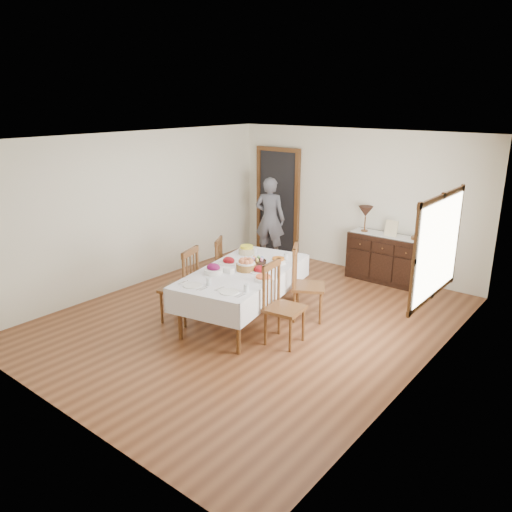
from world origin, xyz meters
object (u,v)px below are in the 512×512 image
Objects in this scene: chair_left_far at (211,269)px; table_lamp at (366,212)px; dining_table at (243,276)px; person at (270,216)px; chair_right_far at (305,282)px; chair_right_near at (281,303)px; chair_left_near at (182,285)px; sideboard at (388,259)px.

chair_left_far is 2.20× the size of table_lamp.
dining_table is at bearing -100.13° from table_lamp.
chair_left_far is 0.57× the size of person.
chair_right_far is at bearing 71.25° from chair_left_far.
chair_right_far is at bearing 118.51° from person.
chair_right_near is at bearing 110.70° from person.
chair_right_far is (1.32, 1.18, 0.00)m from chair_left_near.
sideboard is 3.04× the size of table_lamp.
chair_left_far is at bearing -126.90° from sideboard.
chair_left_near is 0.63× the size of person.
chair_right_far is at bearing 5.22° from chair_right_near.
chair_left_near is 1.10× the size of chair_left_far.
sideboard is (0.30, 2.20, -0.14)m from chair_right_far.
table_lamp is at bearing -0.25° from chair_right_near.
table_lamp reaches higher than dining_table.
chair_right_near reaches higher than chair_left_far.
chair_right_far reaches higher than dining_table.
person is 3.83× the size of table_lamp.
person is (-2.30, 2.79, 0.33)m from chair_right_near.
person reaches higher than chair_left_far.
chair_left_near is (-0.65, -0.59, -0.12)m from dining_table.
chair_right_far is 2.22m from sideboard.
person is (-2.42, -0.24, 0.46)m from sideboard.
chair_left_near reaches higher than dining_table.
chair_left_far is at bearing 179.64° from chair_left_near.
chair_right_far is at bearing 114.61° from chair_left_near.
person is at bearing 108.60° from dining_table.
sideboard is at bearing -37.19° from chair_right_far.
chair_left_near is 1.77m from chair_right_far.
table_lamp reaches higher than chair_left_near.
sideboard is at bearing 3.11° from table_lamp.
table_lamp reaches higher than chair_right_far.
person reaches higher than chair_left_near.
chair_left_near is 1.01× the size of chair_right_near.
chair_left_far is 1.84m from chair_right_near.
person is (-2.12, 1.96, 0.32)m from chair_right_far.
table_lamp is (-0.17, 2.17, 0.63)m from chair_right_far.
chair_left_far is at bearing 71.60° from chair_right_far.
chair_right_far is 2.27m from table_lamp.
sideboard is (0.12, 3.03, -0.13)m from chair_right_near.
person is at bearing -173.77° from table_lamp.
table_lamp is (-0.47, -0.03, 0.77)m from sideboard.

